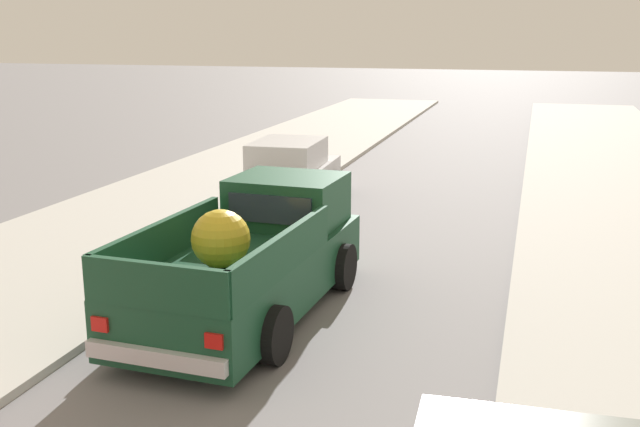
% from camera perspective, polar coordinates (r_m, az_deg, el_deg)
% --- Properties ---
extents(sidewalk_left, '(5.26, 60.00, 0.12)m').
position_cam_1_polar(sidewalk_left, '(16.48, -14.06, -0.77)').
color(sidewalk_left, beige).
rests_on(sidewalk_left, ground).
extents(curb_left, '(0.16, 60.00, 0.10)m').
position_cam_1_polar(curb_left, '(15.91, -10.22, -1.13)').
color(curb_left, silver).
rests_on(curb_left, ground).
extents(curb_right, '(0.16, 60.00, 0.10)m').
position_cam_1_polar(curb_right, '(14.37, 20.26, -3.42)').
color(curb_right, silver).
rests_on(curb_right, ground).
extents(pickup_truck, '(2.40, 5.30, 1.80)m').
position_cam_1_polar(pickup_truck, '(11.11, -5.10, -3.52)').
color(pickup_truck, '#19472D').
rests_on(pickup_truck, ground).
extents(car_left_mid, '(2.16, 4.32, 1.54)m').
position_cam_1_polar(car_left_mid, '(17.96, -2.56, 2.96)').
color(car_left_mid, silver).
rests_on(car_left_mid, ground).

